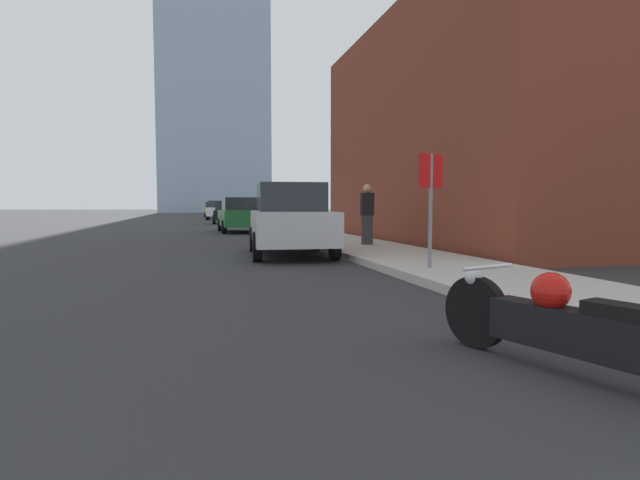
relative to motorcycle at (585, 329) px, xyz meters
name	(u,v)px	position (x,y,z in m)	size (l,w,h in m)	color
sidewalk	(257,222)	(1.99, 35.01, -0.30)	(2.54, 240.00, 0.15)	#B2ADA3
brick_storefront	(499,133)	(7.64, 12.47, 3.41)	(8.36, 13.68, 7.57)	brown
distant_tower	(211,2)	(1.49, 102.25, 41.82)	(20.92, 20.92, 84.40)	#8CA5BC
motorcycle	(585,329)	(0.00, 0.00, 0.00)	(1.04, 2.58, 0.76)	black
parked_car_silver	(290,220)	(-0.34, 9.51, 0.53)	(2.26, 4.39, 1.82)	#BCBCC1
parked_car_green	(239,215)	(-0.55, 21.37, 0.46)	(1.94, 4.43, 1.67)	#1E6B33
parked_car_black	(226,213)	(-0.44, 33.51, 0.41)	(1.99, 4.10, 1.58)	black
parked_car_white	(217,210)	(-0.55, 44.05, 0.50)	(2.14, 4.06, 1.76)	silver
parked_car_yellow	(212,210)	(-0.55, 56.54, 0.45)	(1.85, 4.07, 1.70)	gold
stop_sign	(431,190)	(1.39, 5.20, 1.16)	(0.57, 0.26, 2.04)	slate
pedestrian	(367,213)	(2.16, 10.68, 0.67)	(0.36, 0.24, 1.74)	#38383D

